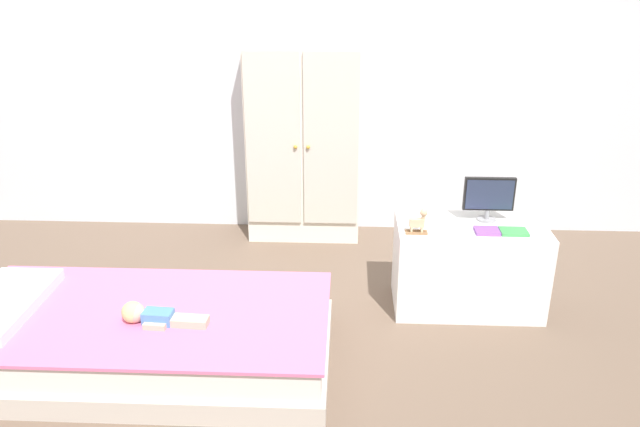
{
  "coord_description": "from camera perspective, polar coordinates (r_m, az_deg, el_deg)",
  "views": [
    {
      "loc": [
        0.41,
        -2.54,
        1.77
      ],
      "look_at": [
        0.28,
        0.4,
        0.57
      ],
      "focal_mm": 35.09,
      "sensor_mm": 36.0,
      "label": 1
    }
  ],
  "objects": [
    {
      "name": "ground_plane",
      "position": [
        3.13,
        -5.56,
        -12.55
      ],
      "size": [
        10.0,
        10.0,
        0.02
      ],
      "primitive_type": "cube",
      "color": "brown"
    },
    {
      "name": "back_wall",
      "position": [
        4.16,
        -3.23,
        16.41
      ],
      "size": [
        6.4,
        0.05,
        2.7
      ],
      "primitive_type": "cube",
      "color": "silver",
      "rests_on": "ground_plane"
    },
    {
      "name": "bed",
      "position": [
        3.08,
        -15.6,
        -10.82
      ],
      "size": [
        1.71,
        0.87,
        0.27
      ],
      "color": "beige",
      "rests_on": "ground_plane"
    },
    {
      "name": "pillow",
      "position": [
        3.26,
        -27.02,
        -7.35
      ],
      "size": [
        0.32,
        0.62,
        0.05
      ],
      "primitive_type": "cube",
      "color": "silver",
      "rests_on": "bed"
    },
    {
      "name": "doll",
      "position": [
        2.91,
        -15.37,
        -8.92
      ],
      "size": [
        0.39,
        0.14,
        0.1
      ],
      "color": "#4C84C6",
      "rests_on": "bed"
    },
    {
      "name": "wardrobe",
      "position": [
        4.09,
        -1.52,
        6.72
      ],
      "size": [
        0.73,
        0.31,
        1.35
      ],
      "color": "white",
      "rests_on": "ground_plane"
    },
    {
      "name": "tv_stand",
      "position": [
        3.46,
        13.35,
        -4.7
      ],
      "size": [
        0.78,
        0.41,
        0.48
      ],
      "primitive_type": "cube",
      "color": "white",
      "rests_on": "ground_plane"
    },
    {
      "name": "tv_monitor",
      "position": [
        3.39,
        15.16,
        1.54
      ],
      "size": [
        0.26,
        0.1,
        0.24
      ],
      "color": "#99999E",
      "rests_on": "tv_stand"
    },
    {
      "name": "rocking_horse_toy",
      "position": [
        3.18,
        9.01,
        -0.73
      ],
      "size": [
        0.11,
        0.04,
        0.13
      ],
      "color": "#8E6642",
      "rests_on": "tv_stand"
    },
    {
      "name": "book_purple",
      "position": [
        3.28,
        15.0,
        -1.55
      ],
      "size": [
        0.12,
        0.1,
        0.02
      ],
      "primitive_type": "cube",
      "color": "#8E51B2",
      "rests_on": "tv_stand"
    },
    {
      "name": "book_green",
      "position": [
        3.32,
        17.25,
        -1.59
      ],
      "size": [
        0.14,
        0.1,
        0.02
      ],
      "primitive_type": "cube",
      "color": "#429E51",
      "rests_on": "tv_stand"
    }
  ]
}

